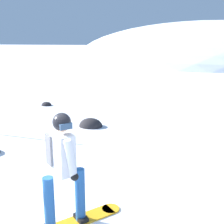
# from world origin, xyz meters

# --- Properties ---
(ridge_peak_main) EXTENTS (36.20, 32.58, 10.23)m
(ridge_peak_main) POSITION_xyz_m (2.65, 39.04, 0.00)
(ridge_peak_main) COLOR white
(ridge_peak_main) RESTS_ON ground
(snowboarder_main) EXTENTS (1.25, 1.50, 1.71)m
(snowboarder_main) POSITION_xyz_m (0.39, 0.61, 0.92)
(snowboarder_main) COLOR orange
(snowboarder_main) RESTS_ON ground
(rock_mid) EXTENTS (0.43, 0.37, 0.30)m
(rock_mid) POSITION_xyz_m (-4.01, 7.69, 0.00)
(rock_mid) COLOR #282628
(rock_mid) RESTS_ON ground
(rock_small) EXTENTS (0.75, 0.64, 0.53)m
(rock_small) POSITION_xyz_m (-1.12, 5.43, 0.00)
(rock_small) COLOR #282628
(rock_small) RESTS_ON ground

